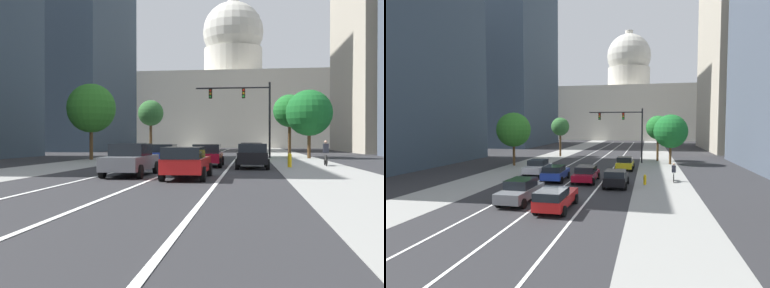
% 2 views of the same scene
% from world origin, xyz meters
% --- Properties ---
extents(ground_plane, '(400.00, 400.00, 0.00)m').
position_xyz_m(ground_plane, '(0.00, 40.00, 0.00)').
color(ground_plane, '#2B2B2D').
extents(sidewalk_left, '(4.87, 130.00, 0.01)m').
position_xyz_m(sidewalk_left, '(-8.29, 35.00, 0.01)').
color(sidewalk_left, gray).
rests_on(sidewalk_left, ground).
extents(sidewalk_right, '(4.87, 130.00, 0.01)m').
position_xyz_m(sidewalk_right, '(8.29, 35.00, 0.01)').
color(sidewalk_right, gray).
rests_on(sidewalk_right, ground).
extents(lane_stripe_left, '(0.16, 90.00, 0.01)m').
position_xyz_m(lane_stripe_left, '(-2.93, 25.00, 0.01)').
color(lane_stripe_left, white).
rests_on(lane_stripe_left, ground).
extents(lane_stripe_center, '(0.16, 90.00, 0.01)m').
position_xyz_m(lane_stripe_center, '(0.00, 25.00, 0.01)').
color(lane_stripe_center, white).
rests_on(lane_stripe_center, ground).
extents(lane_stripe_right, '(0.16, 90.00, 0.01)m').
position_xyz_m(lane_stripe_right, '(2.93, 25.00, 0.01)').
color(lane_stripe_right, white).
rests_on(lane_stripe_right, ground).
extents(capitol_building, '(49.84, 24.05, 37.31)m').
position_xyz_m(capitol_building, '(0.00, 90.19, 12.10)').
color(capitol_building, beige).
rests_on(capitol_building, ground).
extents(car_white, '(2.20, 4.68, 1.53)m').
position_xyz_m(car_white, '(-4.39, 9.42, 0.79)').
color(car_white, silver).
rests_on(car_white, ground).
extents(car_blue, '(2.16, 4.36, 1.47)m').
position_xyz_m(car_blue, '(-1.46, 6.06, 0.78)').
color(car_blue, '#1E389E').
rests_on(car_blue, ground).
extents(car_gray, '(2.00, 4.78, 1.57)m').
position_xyz_m(car_gray, '(-1.46, -2.12, 0.80)').
color(car_gray, slate).
rests_on(car_gray, ground).
extents(car_red, '(1.95, 4.55, 1.44)m').
position_xyz_m(car_red, '(1.46, -3.62, 0.76)').
color(car_red, red).
rests_on(car_red, ground).
extents(car_yellow, '(2.08, 4.03, 1.53)m').
position_xyz_m(car_yellow, '(4.39, 14.65, 0.78)').
color(car_yellow, yellow).
rests_on(car_yellow, ground).
extents(car_crimson, '(2.10, 4.62, 1.47)m').
position_xyz_m(car_crimson, '(1.46, 6.20, 0.77)').
color(car_crimson, maroon).
rests_on(car_crimson, ground).
extents(car_black, '(1.99, 4.16, 1.52)m').
position_xyz_m(car_black, '(4.39, 4.41, 0.79)').
color(car_black, black).
rests_on(car_black, ground).
extents(traffic_signal_mast, '(7.37, 0.39, 7.42)m').
position_xyz_m(traffic_signal_mast, '(3.97, 21.59, 5.29)').
color(traffic_signal_mast, black).
rests_on(traffic_signal_mast, ground).
extents(fire_hydrant, '(0.26, 0.35, 0.91)m').
position_xyz_m(fire_hydrant, '(6.76, 5.93, 0.46)').
color(fire_hydrant, yellow).
rests_on(fire_hydrant, ground).
extents(cyclist, '(0.37, 1.70, 1.72)m').
position_xyz_m(cyclist, '(9.33, 8.06, 0.85)').
color(cyclist, black).
rests_on(cyclist, ground).
extents(street_tree_mid_right, '(4.41, 4.41, 6.56)m').
position_xyz_m(street_tree_mid_right, '(9.84, 20.91, 4.35)').
color(street_tree_mid_right, '#51381E').
rests_on(street_tree_mid_right, ground).
extents(street_tree_near_left, '(2.96, 2.96, 6.36)m').
position_xyz_m(street_tree_near_left, '(-7.10, 27.81, 4.84)').
color(street_tree_near_left, '#51381E').
rests_on(street_tree_near_left, ground).
extents(street_tree_mid_left, '(4.35, 4.35, 6.76)m').
position_xyz_m(street_tree_mid_left, '(-9.75, 15.41, 4.58)').
color(street_tree_mid_left, '#51381E').
rests_on(street_tree_mid_left, ground).
extents(street_tree_near_right, '(3.39, 3.39, 6.50)m').
position_xyz_m(street_tree_near_right, '(8.31, 24.57, 4.78)').
color(street_tree_near_right, '#51381E').
rests_on(street_tree_near_right, ground).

